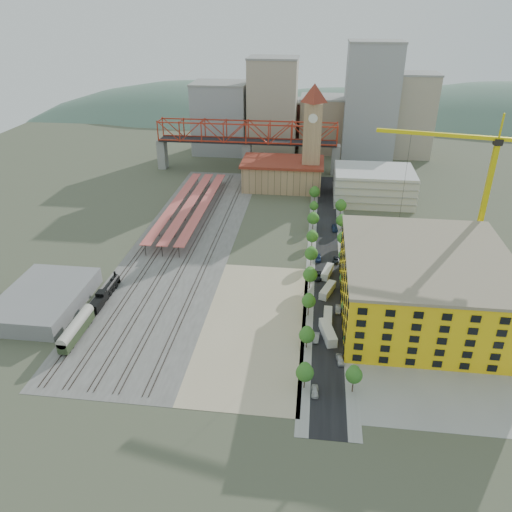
# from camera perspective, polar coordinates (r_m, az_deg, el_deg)

# --- Properties ---
(ground) EXTENTS (400.00, 400.00, 0.00)m
(ground) POSITION_cam_1_polar(r_m,az_deg,el_deg) (165.29, 2.58, -1.68)
(ground) COLOR #474C38
(ground) RESTS_ON ground
(ballast_strip) EXTENTS (36.00, 165.00, 0.06)m
(ballast_strip) POSITION_cam_1_polar(r_m,az_deg,el_deg) (186.30, -8.07, 1.60)
(ballast_strip) COLOR #605E59
(ballast_strip) RESTS_ON ground
(dirt_lot) EXTENTS (28.00, 67.00, 0.06)m
(dirt_lot) POSITION_cam_1_polar(r_m,az_deg,el_deg) (139.02, -0.16, -7.84)
(dirt_lot) COLOR tan
(dirt_lot) RESTS_ON ground
(street_asphalt) EXTENTS (12.00, 170.00, 0.06)m
(street_asphalt) POSITION_cam_1_polar(r_m,az_deg,el_deg) (178.31, 8.11, 0.36)
(street_asphalt) COLOR black
(street_asphalt) RESTS_ON ground
(sidewalk_west) EXTENTS (3.00, 170.00, 0.04)m
(sidewalk_west) POSITION_cam_1_polar(r_m,az_deg,el_deg) (178.22, 6.35, 0.46)
(sidewalk_west) COLOR gray
(sidewalk_west) RESTS_ON ground
(sidewalk_east) EXTENTS (3.00, 170.00, 0.04)m
(sidewalk_east) POSITION_cam_1_polar(r_m,az_deg,el_deg) (178.57, 9.87, 0.26)
(sidewalk_east) COLOR gray
(sidewalk_east) RESTS_ON ground
(construction_pad) EXTENTS (50.00, 90.00, 0.06)m
(construction_pad) POSITION_cam_1_polar(r_m,az_deg,el_deg) (151.82, 19.21, -6.23)
(construction_pad) COLOR gray
(construction_pad) RESTS_ON ground
(rail_tracks) EXTENTS (26.56, 160.00, 0.18)m
(rail_tracks) POSITION_cam_1_polar(r_m,az_deg,el_deg) (186.70, -8.61, 1.66)
(rail_tracks) COLOR #382B23
(rail_tracks) RESTS_ON ground
(platform_canopies) EXTENTS (16.00, 80.00, 4.12)m
(platform_canopies) POSITION_cam_1_polar(r_m,az_deg,el_deg) (210.29, -7.62, 5.88)
(platform_canopies) COLOR #DA5356
(platform_canopies) RESTS_ON ground
(station_hall) EXTENTS (38.00, 24.00, 13.10)m
(station_hall) POSITION_cam_1_polar(r_m,az_deg,el_deg) (238.31, 3.05, 9.37)
(station_hall) COLOR tan
(station_hall) RESTS_ON ground
(clock_tower) EXTENTS (12.00, 12.00, 52.00)m
(clock_tower) POSITION_cam_1_polar(r_m,az_deg,el_deg) (230.01, 6.48, 14.27)
(clock_tower) COLOR tan
(clock_tower) RESTS_ON ground
(parking_garage) EXTENTS (34.00, 26.00, 14.00)m
(parking_garage) POSITION_cam_1_polar(r_m,az_deg,el_deg) (227.79, 13.26, 7.90)
(parking_garage) COLOR silver
(parking_garage) RESTS_ON ground
(truss_bridge) EXTENTS (94.00, 9.60, 25.60)m
(truss_bridge) POSITION_cam_1_polar(r_m,az_deg,el_deg) (259.02, -1.03, 13.67)
(truss_bridge) COLOR gray
(truss_bridge) RESTS_ON ground
(construction_building) EXTENTS (44.60, 50.60, 18.80)m
(construction_building) POSITION_cam_1_polar(r_m,az_deg,el_deg) (146.41, 18.62, -3.13)
(construction_building) COLOR yellow
(construction_building) RESTS_ON ground
(warehouse) EXTENTS (22.00, 32.00, 5.00)m
(warehouse) POSITION_cam_1_polar(r_m,az_deg,el_deg) (157.77, -23.11, -4.58)
(warehouse) COLOR gray
(warehouse) RESTS_ON ground
(street_trees) EXTENTS (15.40, 124.40, 8.00)m
(street_trees) POSITION_cam_1_polar(r_m,az_deg,el_deg) (169.46, 8.12, -1.17)
(street_trees) COLOR #32681F
(street_trees) RESTS_ON ground
(skyline) EXTENTS (133.00, 46.00, 60.00)m
(skyline) POSITION_cam_1_polar(r_m,az_deg,el_deg) (292.18, 6.60, 15.88)
(skyline) COLOR #9EA0A3
(skyline) RESTS_ON ground
(distant_hills) EXTENTS (647.00, 264.00, 227.00)m
(distant_hills) POSITION_cam_1_polar(r_m,az_deg,el_deg) (435.99, 11.19, 5.35)
(distant_hills) COLOR #4C6B59
(distant_hills) RESTS_ON ground
(locomotive) EXTENTS (2.60, 20.08, 5.02)m
(locomotive) POSITION_cam_1_polar(r_m,az_deg,el_deg) (156.37, -16.77, -3.98)
(locomotive) COLOR black
(locomotive) RESTS_ON ground
(coach) EXTENTS (2.88, 16.73, 5.25)m
(coach) POSITION_cam_1_polar(r_m,az_deg,el_deg) (140.95, -19.86, -7.81)
(coach) COLOR #27331C
(coach) RESTS_ON ground
(tower_crane) EXTENTS (47.16, 11.04, 51.00)m
(tower_crane) POSITION_cam_1_polar(r_m,az_deg,el_deg) (168.78, 24.08, 8.21)
(tower_crane) COLOR yellow
(tower_crane) RESTS_ON ground
(site_trailer_a) EXTENTS (4.93, 10.43, 2.76)m
(site_trailer_a) POSITION_cam_1_polar(r_m,az_deg,el_deg) (135.05, 8.22, -8.66)
(site_trailer_a) COLOR silver
(site_trailer_a) RESTS_ON ground
(site_trailer_b) EXTENTS (2.49, 8.75, 2.38)m
(site_trailer_b) POSITION_cam_1_polar(r_m,az_deg,el_deg) (141.09, 8.20, -7.00)
(site_trailer_b) COLOR silver
(site_trailer_b) RESTS_ON ground
(site_trailer_c) EXTENTS (5.27, 9.30, 2.47)m
(site_trailer_c) POSITION_cam_1_polar(r_m,az_deg,el_deg) (153.53, 8.17, -3.89)
(site_trailer_c) COLOR silver
(site_trailer_c) RESTS_ON ground
(site_trailer_d) EXTENTS (4.32, 9.02, 2.39)m
(site_trailer_d) POSITION_cam_1_polar(r_m,az_deg,el_deg) (163.57, 8.16, -1.81)
(site_trailer_d) COLOR silver
(site_trailer_d) RESTS_ON ground
(car_0) EXTENTS (1.74, 4.15, 1.40)m
(car_0) POSITION_cam_1_polar(r_m,az_deg,el_deg) (118.24, 6.74, -15.11)
(car_0) COLOR silver
(car_0) RESTS_ON ground
(car_1) EXTENTS (1.77, 4.27, 1.37)m
(car_1) POSITION_cam_1_polar(r_m,az_deg,el_deg) (133.99, 6.90, -9.26)
(car_1) COLOR #96969B
(car_1) RESTS_ON ground
(car_2) EXTENTS (2.95, 5.78, 1.56)m
(car_2) POSITION_cam_1_polar(r_m,az_deg,el_deg) (161.60, 7.09, -2.29)
(car_2) COLOR black
(car_2) RESTS_ON ground
(car_3) EXTENTS (2.00, 4.81, 1.39)m
(car_3) POSITION_cam_1_polar(r_m,az_deg,el_deg) (172.70, 7.14, -0.27)
(car_3) COLOR navy
(car_3) RESTS_ON ground
(car_4) EXTENTS (2.33, 4.41, 1.43)m
(car_4) POSITION_cam_1_polar(r_m,az_deg,el_deg) (127.58, 9.59, -11.63)
(car_4) COLOR beige
(car_4) RESTS_ON ground
(car_5) EXTENTS (1.62, 4.27, 1.39)m
(car_5) POSITION_cam_1_polar(r_m,az_deg,el_deg) (146.05, 9.35, -6.02)
(car_5) COLOR gray
(car_5) RESTS_ON ground
(car_6) EXTENTS (2.73, 4.96, 1.31)m
(car_6) POSITION_cam_1_polar(r_m,az_deg,el_deg) (172.43, 9.13, -0.47)
(car_6) COLOR black
(car_6) RESTS_ON ground
(car_7) EXTENTS (2.61, 5.48, 1.54)m
(car_7) POSITION_cam_1_polar(r_m,az_deg,el_deg) (196.09, 8.98, 3.13)
(car_7) COLOR navy
(car_7) RESTS_ON ground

